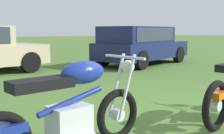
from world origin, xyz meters
The scene contains 3 objects.
ground_plane centered at (0.00, 0.00, 0.00)m, with size 120.00×120.00×0.00m, color #476B2D.
motorcycle_blue centered at (-2.50, -0.27, 0.49)m, with size 1.97×0.81×1.02m.
car_navy centered at (2.72, 5.95, 0.83)m, with size 4.56×3.20×1.43m.
Camera 1 is at (-3.50, -2.91, 1.29)m, focal length 45.78 mm.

